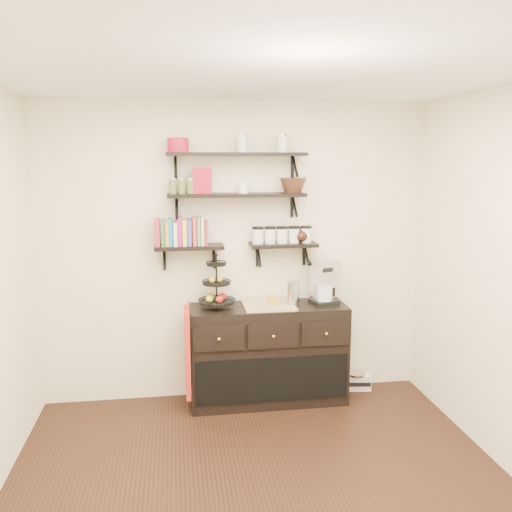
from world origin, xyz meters
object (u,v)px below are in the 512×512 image
Objects in this scene: sideboard at (268,354)px; radio at (356,381)px; coffee_maker at (323,282)px; fruit_stand at (217,290)px.

radio is at bearing 7.96° from sideboard.
coffee_maker reaches higher than sideboard.
fruit_stand is 0.97m from coffee_maker.
fruit_stand is (-0.46, 0.00, 0.61)m from sideboard.
sideboard is 0.96m from radio.
sideboard reaches higher than radio.
radio is (0.88, 0.12, -0.37)m from sideboard.
radio is at bearing 5.12° from fruit_stand.
coffee_maker is at bearing 1.46° from fruit_stand.
coffee_maker is at bearing 3.13° from sideboard.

